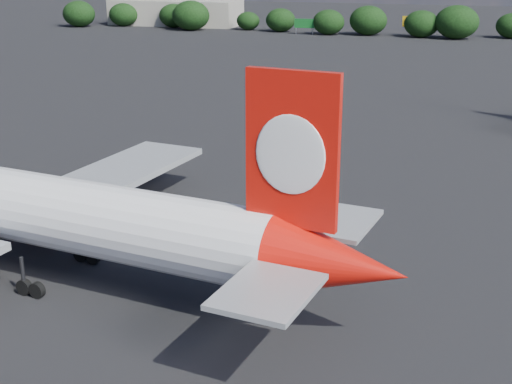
# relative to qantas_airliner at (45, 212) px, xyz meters

# --- Properties ---
(ground) EXTENTS (500.00, 500.00, 0.00)m
(ground) POSITION_rel_qantas_airliner_xyz_m (-0.10, 48.79, -5.14)
(ground) COLOR black
(ground) RESTS_ON ground
(qantas_airliner) EXTENTS (51.70, 49.31, 16.88)m
(qantas_airliner) POSITION_rel_qantas_airliner_xyz_m (0.00, 0.00, 0.00)
(qantas_airliner) COLOR white
(qantas_airliner) RESTS_ON ground
(terminal_building) EXTENTS (42.00, 16.00, 8.00)m
(terminal_building) POSITION_rel_qantas_airliner_xyz_m (-65.10, 180.79, -1.14)
(terminal_building) COLOR gray
(terminal_building) RESTS_ON ground
(highway_sign) EXTENTS (6.00, 0.30, 4.50)m
(highway_sign) POSITION_rel_qantas_airliner_xyz_m (-18.10, 164.79, -2.01)
(highway_sign) COLOR #125C1F
(highway_sign) RESTS_ON ground
(billboard_yellow) EXTENTS (5.00, 0.30, 5.50)m
(billboard_yellow) POSITION_rel_qantas_airliner_xyz_m (11.90, 170.79, -1.27)
(billboard_yellow) COLOR gold
(billboard_yellow) RESTS_ON ground
(horizon_treeline) EXTENTS (207.04, 16.25, 9.20)m
(horizon_treeline) POSITION_rel_qantas_airliner_xyz_m (7.83, 168.73, -1.14)
(horizon_treeline) COLOR black
(horizon_treeline) RESTS_ON ground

